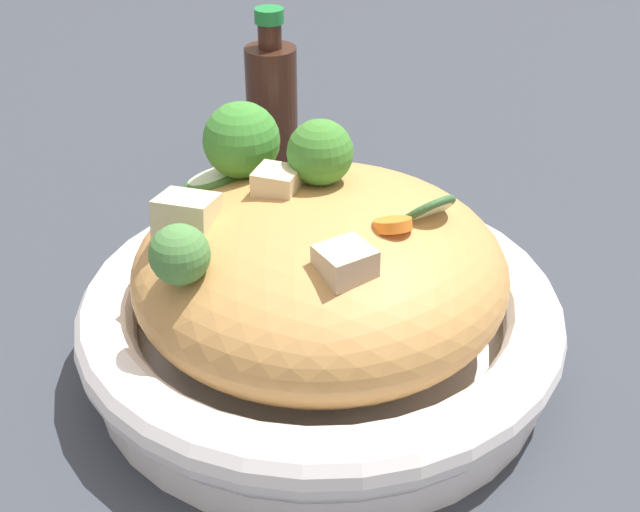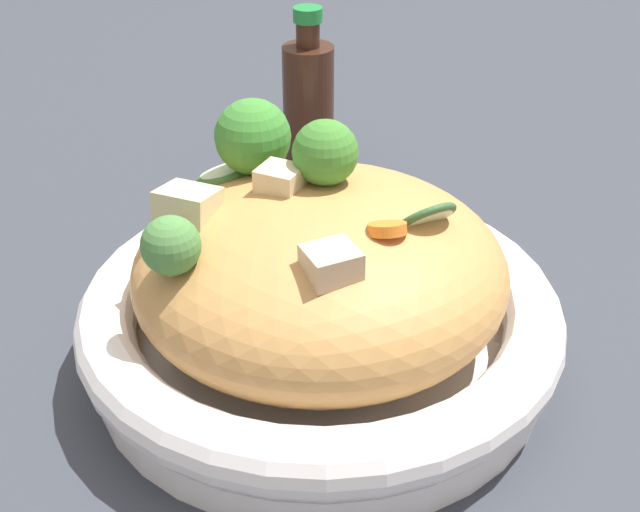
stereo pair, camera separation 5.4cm
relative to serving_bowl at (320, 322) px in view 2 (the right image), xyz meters
name	(u,v)px [view 2 (the right image)]	position (x,y,z in m)	size (l,w,h in m)	color
ground_plane	(320,359)	(0.00, 0.00, -0.03)	(3.00, 3.00, 0.00)	#343840
serving_bowl	(320,322)	(0.00, 0.00, 0.00)	(0.31, 0.31, 0.06)	white
noodle_heap	(320,269)	(0.00, 0.00, 0.04)	(0.24, 0.24, 0.10)	tan
broccoli_florets	(262,159)	(0.03, -0.04, 0.10)	(0.15, 0.15, 0.07)	#97BF79
carrot_coins	(268,209)	(0.03, -0.01, 0.08)	(0.13, 0.11, 0.03)	orange
zucchini_slices	(298,190)	(0.01, -0.04, 0.08)	(0.16, 0.15, 0.04)	beige
chicken_chunks	(242,216)	(0.05, 0.00, 0.09)	(0.11, 0.12, 0.03)	beige
soy_sauce_bottle	(308,107)	(-0.05, -0.28, 0.04)	(0.05, 0.05, 0.16)	#381E14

